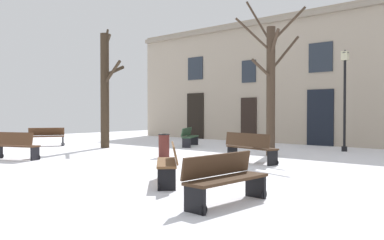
% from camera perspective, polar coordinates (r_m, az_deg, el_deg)
% --- Properties ---
extents(ground_plane, '(32.32, 32.32, 0.00)m').
position_cam_1_polar(ground_plane, '(13.69, -4.84, -5.44)').
color(ground_plane, white).
extents(building_facade, '(20.20, 0.60, 6.46)m').
position_cam_1_polar(building_facade, '(20.77, 13.22, 5.83)').
color(building_facade, tan).
rests_on(building_facade, ground).
extents(tree_foreground, '(2.00, 2.07, 5.66)m').
position_cam_1_polar(tree_foreground, '(14.71, 11.09, 5.00)').
color(tree_foreground, '#423326').
rests_on(tree_foreground, ground).
extents(tree_center, '(1.99, 1.18, 5.36)m').
position_cam_1_polar(tree_center, '(18.08, -12.15, 4.68)').
color(tree_center, '#382B1E').
rests_on(tree_center, ground).
extents(streetlamp, '(0.30, 0.30, 4.04)m').
position_cam_1_polar(streetlamp, '(17.13, 20.80, 4.06)').
color(streetlamp, black).
rests_on(streetlamp, ground).
extents(litter_bin, '(0.41, 0.41, 0.81)m').
position_cam_1_polar(litter_bin, '(14.02, -3.99, -3.61)').
color(litter_bin, '#4C1E19').
rests_on(litter_bin, ground).
extents(bench_by_litter_bin, '(1.51, 1.49, 0.88)m').
position_cam_1_polar(bench_by_litter_bin, '(8.83, -3.31, -6.02)').
color(bench_by_litter_bin, brown).
rests_on(bench_by_litter_bin, ground).
extents(bench_near_lamp, '(1.21, 1.71, 0.85)m').
position_cam_1_polar(bench_near_lamp, '(18.39, -0.38, -2.36)').
color(bench_near_lamp, '#2D4C33').
rests_on(bench_near_lamp, ground).
extents(bench_far_corner, '(0.57, 1.78, 0.85)m').
position_cam_1_polar(bench_far_corner, '(6.92, 4.71, -8.24)').
color(bench_far_corner, '#3D2819').
rests_on(bench_far_corner, ground).
extents(bench_near_center_tree, '(1.95, 0.86, 0.92)m').
position_cam_1_polar(bench_near_center_tree, '(12.59, 8.20, -3.81)').
color(bench_near_center_tree, '#3D2819').
rests_on(bench_near_center_tree, ground).
extents(bench_back_to_back_left, '(1.27, 1.60, 0.84)m').
position_cam_1_polar(bench_back_to_back_left, '(19.82, -19.92, -2.21)').
color(bench_back_to_back_left, '#51331E').
rests_on(bench_back_to_back_left, ground).
extents(bench_back_to_back_right, '(1.67, 1.05, 0.91)m').
position_cam_1_polar(bench_back_to_back_right, '(14.48, -23.77, -3.31)').
color(bench_back_to_back_right, '#51331E').
rests_on(bench_back_to_back_right, ground).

